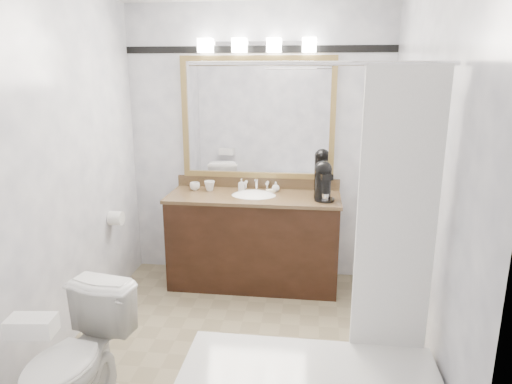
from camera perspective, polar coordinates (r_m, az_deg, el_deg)
room at (r=2.98m, az=-2.88°, el=1.95°), size 2.42×2.62×2.52m
vanity at (r=4.17m, az=-0.27°, el=-5.79°), size 1.53×0.58×0.97m
mirror at (r=4.19m, az=0.19°, el=9.19°), size 1.40×0.04×1.10m
vanity_light_bar at (r=4.12m, az=0.10°, el=17.91°), size 1.02×0.14×0.12m
accent_stripe at (r=4.18m, az=0.22°, el=17.41°), size 2.40×0.01×0.06m
tp_roll at (r=4.07m, az=-17.09°, el=-3.15°), size 0.11×0.12×0.12m
toilet at (r=2.86m, az=-21.68°, el=-19.05°), size 0.53×0.78×0.73m
tissue_box at (r=2.43m, az=-26.23°, el=-14.77°), size 0.23×0.14×0.09m
coffee_maker at (r=3.92m, az=8.39°, el=1.53°), size 0.18×0.22×0.33m
cup_left at (r=4.25m, az=-7.66°, el=0.72°), size 0.11×0.11×0.07m
cup_right at (r=4.22m, az=-5.82°, el=0.79°), size 0.11×0.11×0.09m
soap_bottle_a at (r=4.20m, az=-1.82°, el=0.95°), size 0.06×0.06×0.11m
soap_bottle_b at (r=4.16m, az=2.48°, el=0.67°), size 0.08×0.08×0.09m
soap_bar at (r=4.14m, az=1.83°, el=0.14°), size 0.09×0.07×0.02m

